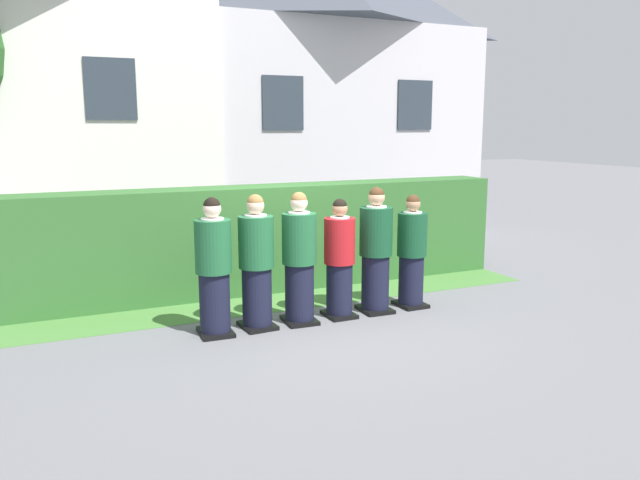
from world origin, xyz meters
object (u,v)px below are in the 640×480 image
(student_front_row_5, at_px, (412,254))
(student_front_row_0, at_px, (214,270))
(student_in_red_blazer, at_px, (340,261))
(student_front_row_1, at_px, (256,265))
(student_front_row_4, at_px, (376,253))
(student_front_row_2, at_px, (299,261))

(student_front_row_5, bearing_deg, student_front_row_0, -179.35)
(student_in_red_blazer, relative_size, student_front_row_5, 1.00)
(student_front_row_1, bearing_deg, student_front_row_5, 0.01)
(student_front_row_1, distance_m, student_front_row_4, 1.68)
(student_front_row_0, height_order, student_in_red_blazer, student_front_row_0)
(student_front_row_1, xyz_separation_m, student_front_row_4, (1.68, -0.00, 0.01))
(student_front_row_5, bearing_deg, student_front_row_2, -179.23)
(student_in_red_blazer, relative_size, student_front_row_4, 0.93)
(student_front_row_4, distance_m, student_front_row_5, 0.58)
(student_front_row_0, relative_size, student_front_row_2, 0.99)
(student_front_row_1, height_order, student_front_row_4, student_front_row_4)
(student_front_row_1, bearing_deg, student_front_row_2, -2.26)
(student_front_row_1, distance_m, student_in_red_blazer, 1.14)
(student_in_red_blazer, bearing_deg, student_front_row_1, 179.19)
(student_front_row_2, bearing_deg, student_front_row_0, -179.53)
(student_front_row_0, xyz_separation_m, student_front_row_1, (0.55, 0.03, 0.00))
(student_front_row_5, bearing_deg, student_front_row_4, -179.79)
(student_front_row_0, height_order, student_front_row_1, student_front_row_1)
(student_in_red_blazer, height_order, student_front_row_5, same)
(student_front_row_2, distance_m, student_front_row_5, 1.69)
(student_front_row_2, relative_size, student_front_row_4, 0.99)
(student_front_row_1, relative_size, student_front_row_2, 1.00)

